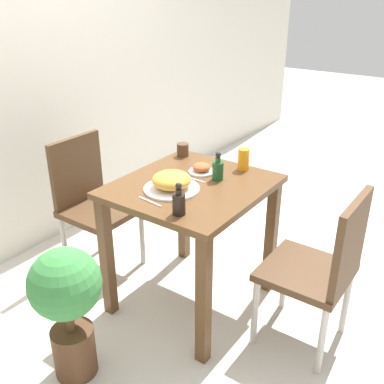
% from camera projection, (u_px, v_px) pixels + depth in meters
% --- Properties ---
extents(ground_plane, '(16.00, 16.00, 0.00)m').
position_uv_depth(ground_plane, '(192.00, 298.00, 2.75)').
color(ground_plane, beige).
extents(wall_back, '(8.00, 0.05, 2.60)m').
position_uv_depth(wall_back, '(26.00, 61.00, 2.89)').
color(wall_back, beige).
rests_on(wall_back, ground_plane).
extents(dining_table, '(0.83, 0.75, 0.77)m').
position_uv_depth(dining_table, '(192.00, 207.00, 2.49)').
color(dining_table, brown).
rests_on(dining_table, ground_plane).
extents(chair_near, '(0.42, 0.42, 0.88)m').
position_uv_depth(chair_near, '(323.00, 265.00, 2.21)').
color(chair_near, '#4C331E').
rests_on(chair_near, ground_plane).
extents(chair_far, '(0.42, 0.42, 0.88)m').
position_uv_depth(chair_far, '(91.00, 198.00, 2.90)').
color(chair_far, '#4C331E').
rests_on(chair_far, ground_plane).
extents(food_plate, '(0.30, 0.30, 0.10)m').
position_uv_depth(food_plate, '(172.00, 182.00, 2.34)').
color(food_plate, white).
rests_on(food_plate, dining_table).
extents(side_plate, '(0.15, 0.15, 0.06)m').
position_uv_depth(side_plate, '(202.00, 169.00, 2.56)').
color(side_plate, white).
rests_on(side_plate, dining_table).
extents(drink_cup, '(0.07, 0.07, 0.08)m').
position_uv_depth(drink_cup, '(183.00, 150.00, 2.80)').
color(drink_cup, '#4C331E').
rests_on(drink_cup, dining_table).
extents(juice_glass, '(0.07, 0.07, 0.12)m').
position_uv_depth(juice_glass, '(244.00, 159.00, 2.59)').
color(juice_glass, orange).
rests_on(juice_glass, dining_table).
extents(sauce_bottle, '(0.06, 0.06, 0.16)m').
position_uv_depth(sauce_bottle, '(218.00, 169.00, 2.45)').
color(sauce_bottle, '#194C23').
rests_on(sauce_bottle, dining_table).
extents(condiment_bottle, '(0.06, 0.06, 0.16)m').
position_uv_depth(condiment_bottle, '(179.00, 202.00, 2.08)').
color(condiment_bottle, black).
rests_on(condiment_bottle, dining_table).
extents(fork_utensil, '(0.03, 0.16, 0.00)m').
position_uv_depth(fork_utensil, '(150.00, 202.00, 2.22)').
color(fork_utensil, silver).
rests_on(fork_utensil, dining_table).
extents(spoon_utensil, '(0.02, 0.19, 0.00)m').
position_uv_depth(spoon_utensil, '(191.00, 178.00, 2.49)').
color(spoon_utensil, silver).
rests_on(spoon_utensil, dining_table).
extents(potted_plant_left, '(0.34, 0.34, 0.70)m').
position_uv_depth(potted_plant_left, '(67.00, 300.00, 2.06)').
color(potted_plant_left, '#51331E').
rests_on(potted_plant_left, ground_plane).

